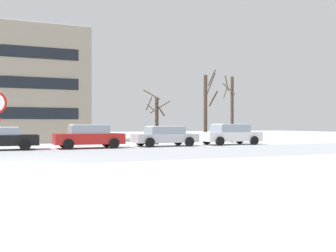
{
  "coord_description": "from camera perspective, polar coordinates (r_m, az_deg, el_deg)",
  "views": [
    {
      "loc": [
        -0.22,
        -15.98,
        1.51
      ],
      "look_at": [
        8.55,
        5.13,
        1.4
      ],
      "focal_mm": 41.58,
      "sensor_mm": 36.0,
      "label": 1
    }
  ],
  "objects": [
    {
      "name": "road_surface",
      "position": [
        19.36,
        -21.89,
        -4.21
      ],
      "size": [
        80.0,
        8.64,
        0.0
      ],
      "color": "#B7BCC4",
      "rests_on": "ground"
    },
    {
      "name": "ground_plane",
      "position": [
        16.06,
        -21.75,
        -5.14
      ],
      "size": [
        120.0,
        120.0,
        0.0
      ],
      "primitive_type": "plane",
      "color": "white"
    },
    {
      "name": "tree_far_right",
      "position": [
        28.99,
        -1.71,
        1.19
      ],
      "size": [
        2.23,
        2.22,
        4.07
      ],
      "color": "#423326",
      "rests_on": "ground"
    },
    {
      "name": "tree_far_left",
      "position": [
        32.85,
        9.32,
        2.69
      ],
      "size": [
        0.96,
        1.61,
        5.61
      ],
      "color": "#423326",
      "rests_on": "ground"
    },
    {
      "name": "parked_car_silver",
      "position": [
        26.59,
        -0.49,
        -1.45
      ],
      "size": [
        4.39,
        2.12,
        1.39
      ],
      "color": "silver",
      "rests_on": "ground"
    },
    {
      "name": "tree_far_mid",
      "position": [
        30.75,
        5.61,
        2.73
      ],
      "size": [
        0.94,
        1.47,
        5.77
      ],
      "color": "#423326",
      "rests_on": "ground"
    },
    {
      "name": "parked_car_white",
      "position": [
        29.01,
        9.11,
        -1.18
      ],
      "size": [
        4.44,
        2.16,
        1.53
      ],
      "color": "white",
      "rests_on": "ground"
    },
    {
      "name": "building_far_left",
      "position": [
        36.0,
        -20.85,
        5.41
      ],
      "size": [
        10.65,
        8.46,
        9.5
      ],
      "color": "#9E937F",
      "rests_on": "ground"
    },
    {
      "name": "parked_car_red",
      "position": [
        24.86,
        -11.56,
        -1.46
      ],
      "size": [
        4.26,
        2.15,
        1.5
      ],
      "color": "red",
      "rests_on": "ground"
    }
  ]
}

